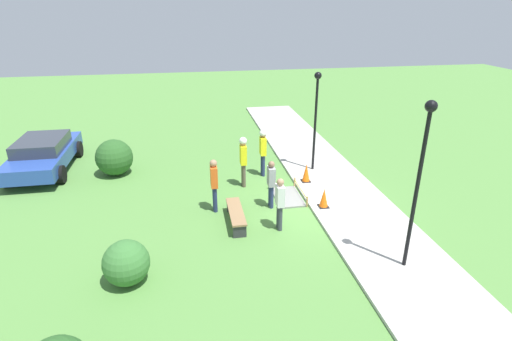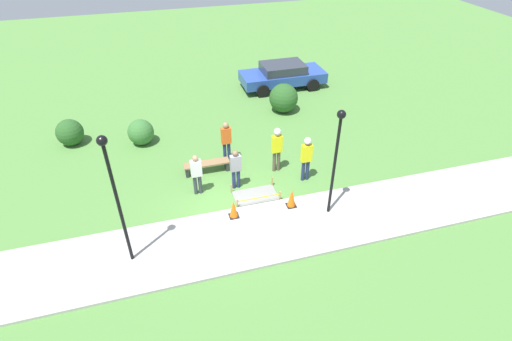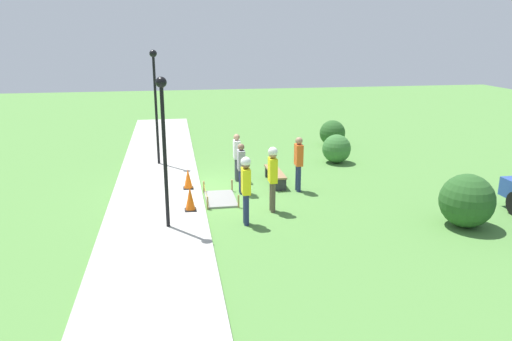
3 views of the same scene
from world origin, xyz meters
The scene contains 16 objects.
ground_plane centered at (0.00, 0.00, 0.00)m, with size 60.00×60.00×0.00m, color #51843D.
sidewalk centered at (0.00, -1.43, 0.05)m, with size 28.00×2.86×0.10m.
wet_concrete_patch centered at (0.91, 0.55, 0.04)m, with size 1.66×0.98×0.40m.
traffic_cone_near_patch centered at (-0.15, -0.42, 0.43)m, with size 0.34×0.34×0.67m.
traffic_cone_far_patch centered at (1.97, -0.44, 0.45)m, with size 0.34×0.34×0.72m.
park_bench centered at (-0.54, 2.61, 0.33)m, with size 1.83×0.44×0.45m.
worker_supervisor centered at (2.19, 1.96, 1.19)m, with size 0.40×0.28×1.95m.
worker_assistant centered at (3.08, 1.04, 1.17)m, with size 0.40×0.28×1.92m.
bystander_in_orange_shirt centered at (0.43, 3.18, 1.05)m, with size 0.40×0.24×1.83m.
bystander_in_gray_shirt centered at (-1.11, 1.34, 0.95)m, with size 0.40×0.22×1.69m.
bystander_in_white_shirt centered at (0.36, 1.29, 0.94)m, with size 0.40×0.22×1.67m.
lamppost_near centered at (3.13, -1.08, 2.69)m, with size 0.28×0.28×3.96m.
lamppost_far centered at (-3.61, -1.44, 2.92)m, with size 0.28×0.28×4.38m.
parked_car_blue centered at (5.18, 9.82, 0.75)m, with size 4.76×2.21×1.39m.
shrub_rounded_mid centered at (-2.94, 5.63, 0.58)m, with size 1.15×1.15×1.15m.
shrub_rounded_far centered at (4.22, 6.90, 0.73)m, with size 1.46×1.46×1.46m.
Camera 1 is at (-11.50, 3.93, 6.45)m, focal length 28.00 mm.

